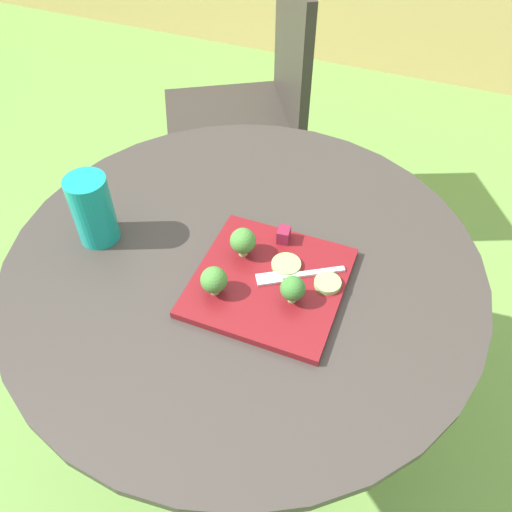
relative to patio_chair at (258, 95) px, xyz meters
name	(u,v)px	position (x,y,z in m)	size (l,w,h in m)	color
ground_plane	(248,437)	(0.32, -0.89, -0.53)	(12.00, 12.00, 0.00)	#669342
patio_table	(246,347)	(0.32, -0.89, -0.06)	(0.86, 0.86, 0.75)	#38332D
patio_chair	(258,95)	(0.00, 0.00, 0.00)	(0.60, 0.60, 0.90)	#332D28
salad_plate	(269,282)	(0.38, -0.93, 0.23)	(0.25, 0.25, 0.01)	maroon
drinking_glass	(94,213)	(0.05, -0.93, 0.28)	(0.07, 0.07, 0.13)	#149989
fork	(292,276)	(0.42, -0.91, 0.24)	(0.14, 0.09, 0.00)	silver
broccoli_floret_0	(293,289)	(0.43, -0.96, 0.27)	(0.04, 0.04, 0.05)	#99B770
broccoli_floret_1	(243,241)	(0.32, -0.89, 0.27)	(0.05, 0.05, 0.06)	#99B770
broccoli_floret_2	(214,280)	(0.31, -0.99, 0.27)	(0.04, 0.04, 0.05)	#99B770
cucumber_slice_0	(285,266)	(0.40, -0.90, 0.24)	(0.05, 0.05, 0.01)	#8EB766
cucumber_slice_1	(328,283)	(0.48, -0.91, 0.24)	(0.05, 0.05, 0.01)	#8EB766
beet_chunk_0	(284,235)	(0.37, -0.83, 0.25)	(0.03, 0.02, 0.03)	maroon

